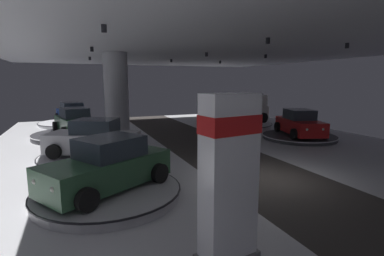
{
  "coord_description": "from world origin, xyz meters",
  "views": [
    {
      "loc": [
        -7.01,
        -9.13,
        3.84
      ],
      "look_at": [
        -1.37,
        4.77,
        1.4
      ],
      "focal_mm": 27.19,
      "sensor_mm": 36.0,
      "label": 1
    }
  ],
  "objects_px": {
    "display_car_mid_left": "(94,139)",
    "display_platform_deep_left": "(72,123)",
    "column_left": "(117,99)",
    "brand_sign_pylon": "(228,182)",
    "pickup_truck_far_right": "(241,112)",
    "display_platform_mid_right": "(299,137)",
    "visitor_walking_near": "(201,128)",
    "display_car_mid_right": "(300,124)",
    "display_car_deep_left": "(72,113)",
    "display_platform_far_right": "(237,125)",
    "display_platform_mid_left": "(94,157)",
    "display_platform_far_left": "(75,135)",
    "display_car_near_left": "(108,166)",
    "display_platform_near_left": "(108,193)",
    "display_car_far_left": "(75,122)"
  },
  "relations": [
    {
      "from": "display_car_mid_left",
      "to": "pickup_truck_far_right",
      "type": "distance_m",
      "value": 13.93
    },
    {
      "from": "display_car_mid_right",
      "to": "visitor_walking_near",
      "type": "height_order",
      "value": "display_car_mid_right"
    },
    {
      "from": "display_platform_far_right",
      "to": "display_platform_near_left",
      "type": "bearing_deg",
      "value": -135.8
    },
    {
      "from": "display_car_near_left",
      "to": "display_platform_far_left",
      "type": "bearing_deg",
      "value": 94.69
    },
    {
      "from": "column_left",
      "to": "display_platform_mid_right",
      "type": "bearing_deg",
      "value": -13.98
    },
    {
      "from": "display_platform_far_right",
      "to": "display_car_mid_right",
      "type": "relative_size",
      "value": 1.25
    },
    {
      "from": "display_car_mid_left",
      "to": "display_car_near_left",
      "type": "distance_m",
      "value": 4.82
    },
    {
      "from": "display_car_deep_left",
      "to": "display_car_far_left",
      "type": "bearing_deg",
      "value": -88.24
    },
    {
      "from": "column_left",
      "to": "brand_sign_pylon",
      "type": "relative_size",
      "value": 1.52
    },
    {
      "from": "display_platform_mid_left",
      "to": "display_car_mid_left",
      "type": "xyz_separation_m",
      "value": [
        0.03,
        -0.01,
        0.92
      ]
    },
    {
      "from": "display_car_mid_left",
      "to": "display_platform_far_right",
      "type": "distance_m",
      "value": 13.65
    },
    {
      "from": "brand_sign_pylon",
      "to": "display_platform_mid_right",
      "type": "xyz_separation_m",
      "value": [
        11.15,
        10.24,
        -1.73
      ]
    },
    {
      "from": "display_car_deep_left",
      "to": "column_left",
      "type": "bearing_deg",
      "value": -74.77
    },
    {
      "from": "pickup_truck_far_right",
      "to": "display_car_mid_right",
      "type": "relative_size",
      "value": 1.24
    },
    {
      "from": "display_platform_far_left",
      "to": "display_car_mid_right",
      "type": "height_order",
      "value": "display_car_mid_right"
    },
    {
      "from": "display_platform_far_left",
      "to": "display_platform_near_left",
      "type": "bearing_deg",
      "value": -85.45
    },
    {
      "from": "display_platform_deep_left",
      "to": "display_platform_mid_right",
      "type": "bearing_deg",
      "value": -41.58
    },
    {
      "from": "display_platform_far_right",
      "to": "pickup_truck_far_right",
      "type": "relative_size",
      "value": 1.01
    },
    {
      "from": "display_platform_far_right",
      "to": "display_car_near_left",
      "type": "height_order",
      "value": "display_car_near_left"
    },
    {
      "from": "column_left",
      "to": "display_car_mid_right",
      "type": "distance_m",
      "value": 11.97
    },
    {
      "from": "display_platform_mid_left",
      "to": "display_platform_far_left",
      "type": "relative_size",
      "value": 0.91
    },
    {
      "from": "display_platform_near_left",
      "to": "display_platform_far_left",
      "type": "bearing_deg",
      "value": 94.55
    },
    {
      "from": "display_platform_far_right",
      "to": "display_car_mid_right",
      "type": "bearing_deg",
      "value": -78.36
    },
    {
      "from": "pickup_truck_far_right",
      "to": "display_platform_far_left",
      "type": "relative_size",
      "value": 1.01
    },
    {
      "from": "brand_sign_pylon",
      "to": "display_car_far_left",
      "type": "relative_size",
      "value": 0.8
    },
    {
      "from": "column_left",
      "to": "display_car_mid_left",
      "type": "height_order",
      "value": "column_left"
    },
    {
      "from": "display_car_near_left",
      "to": "visitor_walking_near",
      "type": "xyz_separation_m",
      "value": [
        6.47,
        7.14,
        -0.18
      ]
    },
    {
      "from": "column_left",
      "to": "display_platform_far_right",
      "type": "relative_size",
      "value": 0.97
    },
    {
      "from": "display_platform_mid_left",
      "to": "display_car_mid_left",
      "type": "bearing_deg",
      "value": -26.39
    },
    {
      "from": "brand_sign_pylon",
      "to": "display_platform_mid_right",
      "type": "bearing_deg",
      "value": 42.57
    },
    {
      "from": "display_platform_far_right",
      "to": "visitor_walking_near",
      "type": "xyz_separation_m",
      "value": [
        -5.29,
        -4.3,
        0.72
      ]
    },
    {
      "from": "display_platform_deep_left",
      "to": "display_car_mid_right",
      "type": "distance_m",
      "value": 18.88
    },
    {
      "from": "visitor_walking_near",
      "to": "display_platform_deep_left",
      "type": "bearing_deg",
      "value": 125.02
    },
    {
      "from": "display_car_near_left",
      "to": "display_car_far_left",
      "type": "height_order",
      "value": "display_car_far_left"
    },
    {
      "from": "pickup_truck_far_right",
      "to": "column_left",
      "type": "bearing_deg",
      "value": -163.38
    },
    {
      "from": "display_car_deep_left",
      "to": "visitor_walking_near",
      "type": "distance_m",
      "value": 13.26
    },
    {
      "from": "display_platform_mid_right",
      "to": "display_car_mid_right",
      "type": "bearing_deg",
      "value": 72.0
    },
    {
      "from": "display_platform_far_left",
      "to": "display_car_far_left",
      "type": "relative_size",
      "value": 1.24
    },
    {
      "from": "display_platform_mid_right",
      "to": "visitor_walking_near",
      "type": "distance_m",
      "value": 6.74
    },
    {
      "from": "display_platform_mid_left",
      "to": "display_platform_mid_right",
      "type": "relative_size",
      "value": 1.05
    },
    {
      "from": "display_car_deep_left",
      "to": "visitor_walking_near",
      "type": "xyz_separation_m",
      "value": [
        7.62,
        -10.85,
        -0.14
      ]
    },
    {
      "from": "brand_sign_pylon",
      "to": "visitor_walking_near",
      "type": "bearing_deg",
      "value": 68.63
    },
    {
      "from": "display_platform_deep_left",
      "to": "display_car_far_left",
      "type": "height_order",
      "value": "display_car_far_left"
    },
    {
      "from": "brand_sign_pylon",
      "to": "display_car_near_left",
      "type": "distance_m",
      "value": 5.14
    },
    {
      "from": "display_platform_deep_left",
      "to": "brand_sign_pylon",
      "type": "bearing_deg",
      "value": -82.56
    },
    {
      "from": "display_car_mid_left",
      "to": "display_platform_deep_left",
      "type": "bearing_deg",
      "value": 94.37
    },
    {
      "from": "display_platform_deep_left",
      "to": "display_platform_mid_right",
      "type": "height_order",
      "value": "display_platform_deep_left"
    },
    {
      "from": "pickup_truck_far_right",
      "to": "visitor_walking_near",
      "type": "height_order",
      "value": "pickup_truck_far_right"
    },
    {
      "from": "pickup_truck_far_right",
      "to": "display_platform_mid_right",
      "type": "bearing_deg",
      "value": -81.53
    },
    {
      "from": "display_platform_mid_left",
      "to": "display_car_mid_right",
      "type": "relative_size",
      "value": 1.12
    }
  ]
}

